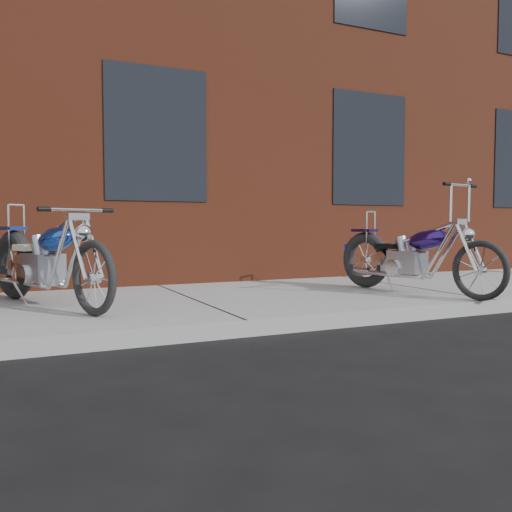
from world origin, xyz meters
name	(u,v)px	position (x,y,z in m)	size (l,w,h in m)	color
ground	(247,337)	(0.00, 0.00, 0.00)	(120.00, 120.00, 0.00)	black
sidewalk	(193,305)	(0.00, 1.50, 0.07)	(22.00, 3.00, 0.15)	gray
building_brick	(98,85)	(0.00, 8.00, 4.00)	(22.00, 10.00, 8.00)	maroon
chopper_purple	(413,259)	(2.59, 0.87, 0.57)	(0.75, 2.26, 1.29)	black
chopper_blue	(47,264)	(-1.51, 1.62, 0.58)	(1.03, 2.27, 1.05)	black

